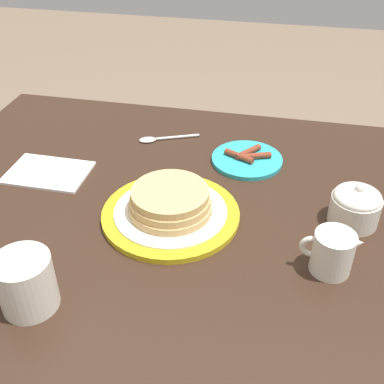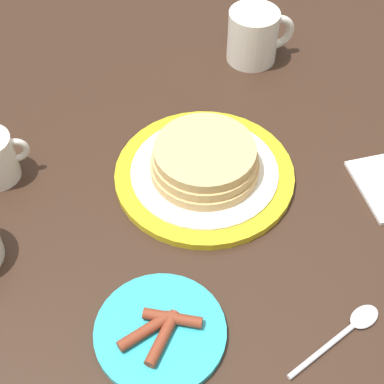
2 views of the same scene
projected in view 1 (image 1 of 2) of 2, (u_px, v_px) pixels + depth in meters
dining_table at (173, 285)px, 0.95m from camera, size 1.15×1.05×0.76m
pancake_plate at (170, 207)px, 0.91m from camera, size 0.26×0.26×0.06m
side_plate_bacon at (247, 159)px, 1.09m from camera, size 0.16×0.16×0.02m
coffee_mug at (24, 282)px, 0.72m from camera, size 0.12×0.09×0.09m
creamer_pitcher at (333, 252)px, 0.79m from camera, size 0.10×0.07×0.08m
sugar_bowl at (356, 205)px, 0.89m from camera, size 0.09×0.09×0.09m
napkin at (48, 173)px, 1.05m from camera, size 0.17×0.12×0.01m
spoon at (158, 139)px, 1.17m from camera, size 0.14×0.07×0.01m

